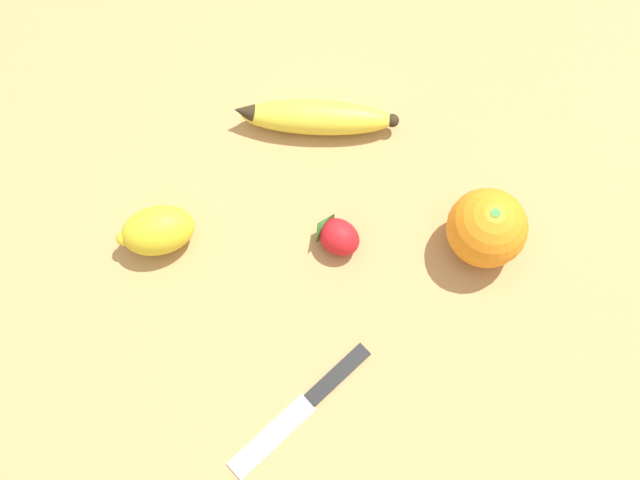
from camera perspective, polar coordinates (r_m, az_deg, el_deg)
ground_plane at (r=0.83m, az=5.13°, el=-1.21°), size 3.00×3.00×0.00m
banana at (r=0.87m, az=-0.33°, el=9.34°), size 0.19×0.08×0.04m
orange at (r=0.81m, az=12.60°, el=0.89°), size 0.09×0.09×0.09m
strawberry at (r=0.81m, az=1.22°, el=0.38°), size 0.06×0.06×0.04m
lemon at (r=0.82m, az=-12.28°, el=0.71°), size 0.09×0.06×0.05m
paring_knife at (r=0.78m, az=-1.05°, el=-12.37°), size 0.16×0.12×0.01m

